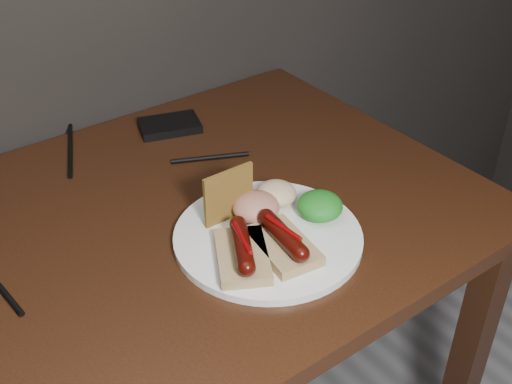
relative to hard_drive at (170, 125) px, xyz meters
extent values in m
cube|color=#35190D|center=(-0.35, -0.25, -0.02)|extent=(1.40, 0.70, 0.03)
cube|color=#35190D|center=(0.30, -0.55, -0.40)|extent=(0.05, 0.05, 0.72)
cube|color=#35190D|center=(0.30, 0.05, -0.40)|extent=(0.05, 0.05, 0.72)
cube|color=black|center=(0.00, 0.00, 0.00)|extent=(0.13, 0.10, 0.02)
cylinder|color=black|center=(-0.18, 0.05, 0.00)|extent=(0.09, 0.21, 0.01)
cylinder|color=black|center=(0.00, -0.14, 0.00)|extent=(0.13, 0.07, 0.01)
cylinder|color=white|center=(-0.05, -0.38, 0.00)|extent=(0.34, 0.34, 0.01)
cube|color=tan|center=(-0.12, -0.41, 0.01)|extent=(0.12, 0.13, 0.02)
cylinder|color=#470C04|center=(-0.12, -0.41, 0.03)|extent=(0.07, 0.10, 0.02)
sphere|color=#470C04|center=(-0.14, -0.45, 0.03)|extent=(0.03, 0.02, 0.02)
sphere|color=#470C04|center=(-0.10, -0.37, 0.03)|extent=(0.03, 0.02, 0.02)
cylinder|color=#640405|center=(-0.12, -0.41, 0.04)|extent=(0.03, 0.07, 0.01)
cube|color=tan|center=(-0.06, -0.42, 0.01)|extent=(0.08, 0.12, 0.02)
cylinder|color=#470C04|center=(-0.06, -0.42, 0.03)|extent=(0.04, 0.10, 0.02)
sphere|color=#470C04|center=(-0.07, -0.47, 0.03)|extent=(0.03, 0.02, 0.02)
sphere|color=#470C04|center=(-0.05, -0.38, 0.03)|extent=(0.03, 0.02, 0.02)
cylinder|color=#640405|center=(-0.06, -0.42, 0.04)|extent=(0.01, 0.07, 0.01)
cube|color=olive|center=(-0.08, -0.32, 0.05)|extent=(0.08, 0.01, 0.08)
ellipsoid|color=#115914|center=(0.04, -0.39, 0.02)|extent=(0.07, 0.07, 0.04)
ellipsoid|color=#A4101A|center=(-0.04, -0.34, 0.02)|extent=(0.07, 0.07, 0.04)
ellipsoid|color=beige|center=(0.00, -0.33, 0.02)|extent=(0.06, 0.06, 0.04)
camera|label=1|loc=(-0.51, -0.97, 0.59)|focal=45.00mm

